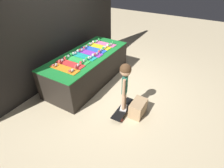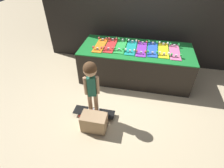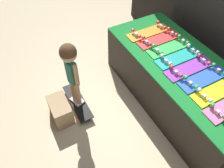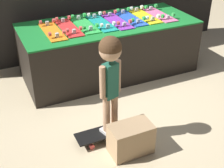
# 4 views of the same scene
# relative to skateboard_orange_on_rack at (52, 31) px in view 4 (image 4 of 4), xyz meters

# --- Properties ---
(ground_plane) EXTENTS (16.00, 16.00, 0.00)m
(ground_plane) POSITION_rel_skateboard_orange_on_rack_xyz_m (0.79, -0.68, -0.77)
(ground_plane) COLOR beige
(display_rack) EXTENTS (2.39, 1.02, 0.75)m
(display_rack) POSITION_rel_skateboard_orange_on_rack_xyz_m (0.79, 0.02, -0.39)
(display_rack) COLOR black
(display_rack) RESTS_ON ground_plane
(skateboard_orange_on_rack) EXTENTS (0.20, 0.69, 0.09)m
(skateboard_orange_on_rack) POSITION_rel_skateboard_orange_on_rack_xyz_m (0.00, 0.00, 0.00)
(skateboard_orange_on_rack) COLOR orange
(skateboard_orange_on_rack) RESTS_ON display_rack
(skateboard_red_on_rack) EXTENTS (0.20, 0.69, 0.09)m
(skateboard_red_on_rack) POSITION_rel_skateboard_orange_on_rack_xyz_m (0.22, 0.04, 0.00)
(skateboard_red_on_rack) COLOR red
(skateboard_red_on_rack) RESTS_ON display_rack
(skateboard_green_on_rack) EXTENTS (0.20, 0.69, 0.09)m
(skateboard_green_on_rack) POSITION_rel_skateboard_orange_on_rack_xyz_m (0.45, 0.05, 0.00)
(skateboard_green_on_rack) COLOR green
(skateboard_green_on_rack) RESTS_ON display_rack
(skateboard_teal_on_rack) EXTENTS (0.20, 0.69, 0.09)m
(skateboard_teal_on_rack) POSITION_rel_skateboard_orange_on_rack_xyz_m (0.67, 0.03, 0.00)
(skateboard_teal_on_rack) COLOR teal
(skateboard_teal_on_rack) RESTS_ON display_rack
(skateboard_purple_on_rack) EXTENTS (0.20, 0.69, 0.09)m
(skateboard_purple_on_rack) POSITION_rel_skateboard_orange_on_rack_xyz_m (0.90, 0.01, 0.00)
(skateboard_purple_on_rack) COLOR purple
(skateboard_purple_on_rack) RESTS_ON display_rack
(skateboard_blue_on_rack) EXTENTS (0.20, 0.69, 0.09)m
(skateboard_blue_on_rack) POSITION_rel_skateboard_orange_on_rack_xyz_m (1.12, 0.04, 0.00)
(skateboard_blue_on_rack) COLOR blue
(skateboard_blue_on_rack) RESTS_ON display_rack
(skateboard_yellow_on_rack) EXTENTS (0.20, 0.69, 0.09)m
(skateboard_yellow_on_rack) POSITION_rel_skateboard_orange_on_rack_xyz_m (1.35, 0.04, 0.00)
(skateboard_yellow_on_rack) COLOR yellow
(skateboard_yellow_on_rack) RESTS_ON display_rack
(skateboard_pink_on_rack) EXTENTS (0.20, 0.69, 0.09)m
(skateboard_pink_on_rack) POSITION_rel_skateboard_orange_on_rack_xyz_m (1.57, 0.01, 0.00)
(skateboard_pink_on_rack) COLOR pink
(skateboard_pink_on_rack) RESTS_ON display_rack
(skateboard_on_floor) EXTENTS (0.75, 0.21, 0.09)m
(skateboard_on_floor) POSITION_rel_skateboard_orange_on_rack_xyz_m (0.20, -1.33, -0.69)
(skateboard_on_floor) COLOR black
(skateboard_on_floor) RESTS_ON ground_plane
(child) EXTENTS (0.24, 0.21, 1.05)m
(child) POSITION_rel_skateboard_orange_on_rack_xyz_m (0.20, -1.33, 0.06)
(child) COLOR silver
(child) RESTS_ON skateboard_on_floor
(storage_box) EXTENTS (0.42, 0.25, 0.32)m
(storage_box) POSITION_rel_skateboard_orange_on_rack_xyz_m (0.29, -1.61, -0.61)
(storage_box) COLOR tan
(storage_box) RESTS_ON ground_plane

